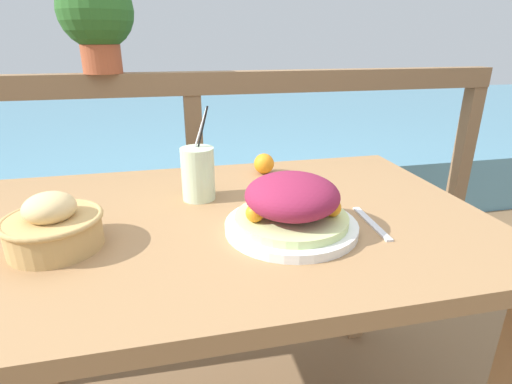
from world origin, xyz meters
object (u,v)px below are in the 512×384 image
drink_glass (198,173)px  bread_basket (53,226)px  potted_plant (96,16)px  salad_plate (292,207)px

drink_glass → bread_basket: 0.38m
bread_basket → potted_plant: potted_plant is taller
bread_basket → potted_plant: 1.00m
drink_glass → bread_basket: size_ratio=1.26×
salad_plate → potted_plant: bearing=117.4°
salad_plate → bread_basket: bearing=176.6°
salad_plate → potted_plant: (-0.48, 0.93, 0.43)m
salad_plate → potted_plant: potted_plant is taller
salad_plate → bread_basket: (-0.50, 0.03, -0.01)m
potted_plant → drink_glass: bearing=-66.8°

